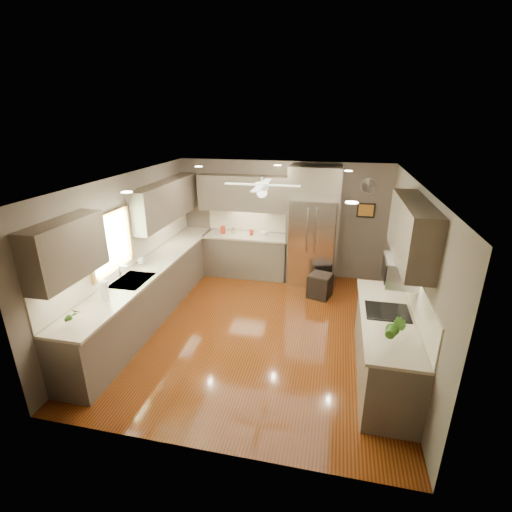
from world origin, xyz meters
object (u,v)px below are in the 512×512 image
at_px(stool, 320,285).
at_px(paper_towel, 104,291).
at_px(canister_d, 251,232).
at_px(soap_bottle, 142,260).
at_px(potted_plant_right, 396,329).
at_px(microwave, 401,271).
at_px(canister_a, 223,230).
at_px(potted_plant_left, 72,315).
at_px(refrigerator, 313,228).
at_px(canister_b, 233,231).
at_px(bowl, 263,235).

distance_m(stool, paper_towel, 4.01).
bearing_deg(canister_d, soap_bottle, -125.31).
bearing_deg(stool, potted_plant_right, -71.60).
height_order(microwave, stool, microwave).
relative_size(canister_a, soap_bottle, 0.98).
height_order(potted_plant_left, refrigerator, refrigerator).
xyz_separation_m(refrigerator, paper_towel, (-2.65, -3.34, -0.11)).
bearing_deg(potted_plant_right, canister_d, 124.85).
bearing_deg(canister_b, bowl, -0.11).
xyz_separation_m(canister_d, paper_towel, (-1.34, -3.39, 0.08)).
distance_m(soap_bottle, paper_towel, 1.32).
bearing_deg(stool, paper_towel, -137.90).
bearing_deg(bowl, canister_b, 179.89).
height_order(potted_plant_left, bowl, potted_plant_left).
xyz_separation_m(soap_bottle, stool, (3.04, 1.32, -0.79)).
distance_m(canister_b, soap_bottle, 2.34).
relative_size(soap_bottle, potted_plant_left, 0.68).
distance_m(soap_bottle, bowl, 2.71).
distance_m(canister_a, soap_bottle, 2.22).
distance_m(soap_bottle, potted_plant_right, 4.28).
distance_m(refrigerator, stool, 1.22).
distance_m(canister_a, refrigerator, 1.96).
relative_size(bowl, paper_towel, 0.66).
xyz_separation_m(canister_d, stool, (1.57, -0.76, -0.76)).
bearing_deg(paper_towel, microwave, 9.09).
height_order(canister_b, potted_plant_left, potted_plant_left).
bearing_deg(bowl, canister_d, -179.93).
height_order(canister_a, refrigerator, refrigerator).
distance_m(canister_b, potted_plant_right, 4.65).
height_order(bowl, stool, bowl).
relative_size(stool, paper_towel, 1.68).
bearing_deg(bowl, stool, -30.33).
xyz_separation_m(canister_d, potted_plant_left, (-1.34, -4.05, 0.07)).
relative_size(bowl, microwave, 0.37).
distance_m(soap_bottle, potted_plant_left, 1.98).
xyz_separation_m(potted_plant_right, bowl, (-2.25, 3.62, -0.15)).
distance_m(potted_plant_left, paper_towel, 0.67).
bearing_deg(potted_plant_left, stool, 48.55).
xyz_separation_m(potted_plant_left, refrigerator, (2.66, 4.01, 0.12)).
height_order(bowl, refrigerator, refrigerator).
distance_m(canister_d, soap_bottle, 2.55).
bearing_deg(microwave, potted_plant_left, -161.87).
height_order(canister_d, microwave, microwave).
bearing_deg(canister_a, stool, -18.68).
bearing_deg(paper_towel, canister_a, 78.27).
bearing_deg(potted_plant_left, paper_towel, 89.83).
relative_size(potted_plant_left, stool, 0.51).
relative_size(canister_d, bowl, 0.63).
distance_m(canister_d, potted_plant_left, 4.27).
distance_m(soap_bottle, refrigerator, 3.45).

